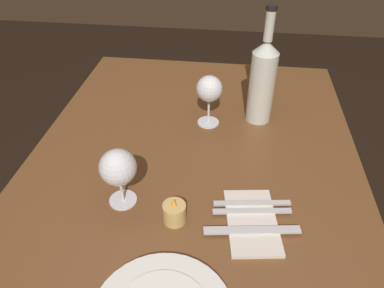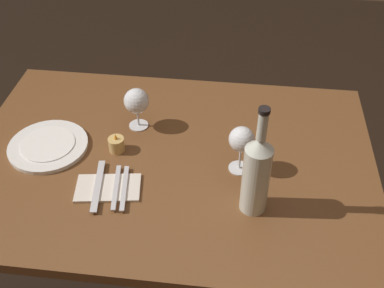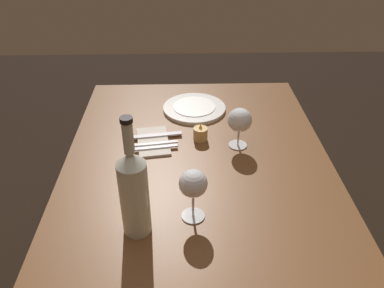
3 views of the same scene
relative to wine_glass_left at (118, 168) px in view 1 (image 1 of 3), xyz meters
The scene contains 9 objects.
dining_table 0.27m from the wine_glass_left, 131.67° to the left, with size 1.30×0.90×0.74m.
wine_glass_left is the anchor object (origin of this frame).
wine_glass_right 0.39m from the wine_glass_left, 154.12° to the left, with size 0.08×0.08×0.16m.
wine_bottle 0.51m from the wine_glass_left, 140.91° to the left, with size 0.08×0.08×0.35m.
votive_candle 0.16m from the wine_glass_left, 71.60° to the left, with size 0.05×0.05×0.07m.
folded_napkin 0.32m from the wine_glass_left, 84.45° to the left, with size 0.20×0.14×0.01m.
fork_inner 0.32m from the wine_glass_left, 89.15° to the left, with size 0.04×0.18×0.00m.
fork_outer 0.32m from the wine_glass_left, 93.86° to the left, with size 0.04×0.18×0.00m.
table_knife 0.32m from the wine_glass_left, 78.92° to the left, with size 0.05×0.21×0.00m.
Camera 1 is at (0.72, 0.09, 1.38)m, focal length 34.47 mm.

